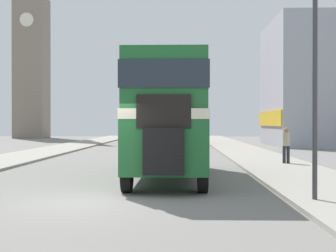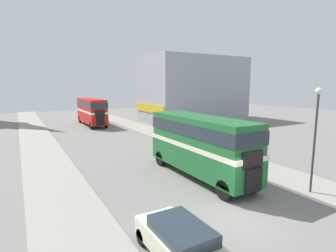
# 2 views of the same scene
# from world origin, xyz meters

# --- Properties ---
(ground_plane) EXTENTS (120.00, 120.00, 0.00)m
(ground_plane) POSITION_xyz_m (0.00, 0.00, 0.00)
(ground_plane) COLOR slate
(sidewalk_right) EXTENTS (3.50, 120.00, 0.12)m
(sidewalk_right) POSITION_xyz_m (6.75, 0.00, 0.06)
(sidewalk_right) COLOR gray
(sidewalk_right) RESTS_ON ground_plane
(double_decker_bus) EXTENTS (2.46, 9.29, 4.07)m
(double_decker_bus) POSITION_xyz_m (1.90, 5.54, 2.44)
(double_decker_bus) COLOR #1E602D
(double_decker_bus) RESTS_ON ground_plane
(bus_distant) EXTENTS (2.42, 9.59, 4.07)m
(bus_distant) POSITION_xyz_m (1.46, 32.57, 2.44)
(bus_distant) COLOR red
(bus_distant) RESTS_ON ground_plane
(car_parked_near) EXTENTS (1.70, 4.59, 1.43)m
(car_parked_near) POSITION_xyz_m (-3.91, -1.34, 0.75)
(car_parked_near) COLOR beige
(car_parked_near) RESTS_ON ground_plane
(pedestrian_walking) EXTENTS (0.33, 0.33, 1.66)m
(pedestrian_walking) POSITION_xyz_m (7.28, 10.50, 1.06)
(pedestrian_walking) COLOR #282833
(pedestrian_walking) RESTS_ON sidewalk_right
(street_lamp) EXTENTS (0.36, 0.36, 5.86)m
(street_lamp) POSITION_xyz_m (5.62, 0.08, 3.96)
(street_lamp) COLOR #38383D
(street_lamp) RESTS_ON sidewalk_right
(shop_building_block) EXTENTS (17.35, 10.40, 10.98)m
(shop_building_block) POSITION_xyz_m (18.99, 30.43, 5.49)
(shop_building_block) COLOR #999EA8
(shop_building_block) RESTS_ON ground_plane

